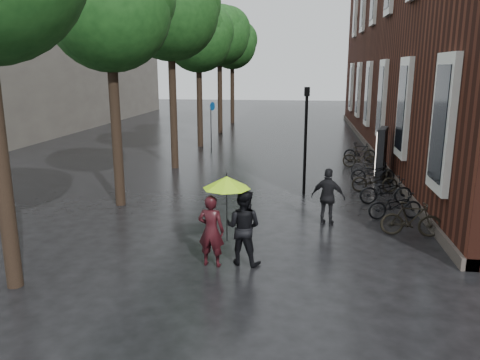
% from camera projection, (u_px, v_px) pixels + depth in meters
% --- Properties ---
extents(ground, '(120.00, 120.00, 0.00)m').
position_uv_depth(ground, '(192.00, 325.00, 8.23)').
color(ground, black).
extents(brick_building, '(10.20, 33.20, 12.00)m').
position_uv_depth(brick_building, '(474.00, 37.00, 24.21)').
color(brick_building, '#38160F').
rests_on(brick_building, ground).
extents(street_trees, '(4.33, 34.03, 8.91)m').
position_uv_depth(street_trees, '(185.00, 27.00, 22.61)').
color(street_trees, black).
rests_on(street_trees, ground).
extents(person_burgundy, '(0.65, 0.46, 1.67)m').
position_uv_depth(person_burgundy, '(211.00, 231.00, 10.54)').
color(person_burgundy, black).
rests_on(person_burgundy, ground).
extents(person_black, '(0.99, 0.85, 1.76)m').
position_uv_depth(person_black, '(243.00, 227.00, 10.65)').
color(person_black, black).
rests_on(person_black, ground).
extents(lime_umbrella, '(1.09, 1.09, 1.60)m').
position_uv_depth(lime_umbrella, '(227.00, 182.00, 10.41)').
color(lime_umbrella, black).
rests_on(lime_umbrella, ground).
extents(pedestrian_walking, '(1.05, 0.65, 1.66)m').
position_uv_depth(pedestrian_walking, '(328.00, 197.00, 13.32)').
color(pedestrian_walking, black).
rests_on(pedestrian_walking, ground).
extents(parked_bicycles, '(1.96, 10.97, 0.95)m').
position_uv_depth(parked_bicycles, '(377.00, 178.00, 17.35)').
color(parked_bicycles, black).
rests_on(parked_bicycles, ground).
extents(ad_lightbox, '(0.31, 1.38, 2.08)m').
position_uv_depth(ad_lightbox, '(381.00, 153.00, 18.97)').
color(ad_lightbox, black).
rests_on(ad_lightbox, ground).
extents(lamp_post, '(0.19, 0.19, 3.78)m').
position_uv_depth(lamp_post, '(306.00, 130.00, 16.33)').
color(lamp_post, black).
rests_on(lamp_post, ground).
extents(cycle_sign, '(0.14, 0.47, 2.59)m').
position_uv_depth(cycle_sign, '(212.00, 118.00, 26.08)').
color(cycle_sign, '#262628').
rests_on(cycle_sign, ground).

